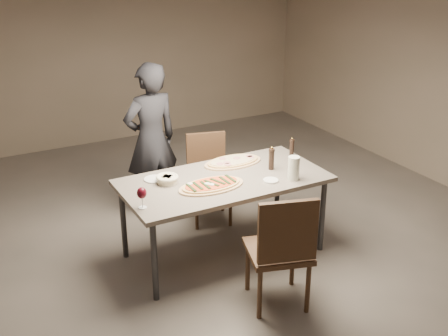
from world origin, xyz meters
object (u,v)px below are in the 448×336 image
zucchini_pizza (211,185)px  carafe (294,168)px  bread_basket (167,179)px  pepper_mill_left (271,159)px  chair_near (282,246)px  diner (151,140)px  ham_pizza (233,162)px  chair_far (208,172)px  dining_table (224,184)px

zucchini_pizza → carafe: 0.73m
carafe → bread_basket: bearing=155.8°
pepper_mill_left → carafe: size_ratio=1.03×
carafe → chair_near: size_ratio=0.21×
bread_basket → diner: bearing=76.5°
chair_near → diner: size_ratio=0.62×
ham_pizza → carafe: (0.28, -0.58, 0.09)m
pepper_mill_left → chair_near: chair_near is taller
chair_near → chair_far: bearing=99.6°
dining_table → chair_near: size_ratio=1.83×
zucchini_pizza → ham_pizza: 0.57m
chair_near → diner: diner is taller
ham_pizza → chair_near: size_ratio=0.58×
chair_near → dining_table: bearing=106.7°
zucchini_pizza → ham_pizza: (0.42, 0.38, -0.00)m
carafe → dining_table: bearing=150.0°
pepper_mill_left → chair_near: bearing=-117.9°
diner → ham_pizza: bearing=113.2°
chair_far → bread_basket: bearing=55.4°
ham_pizza → pepper_mill_left: 0.38m
bread_basket → chair_far: chair_far is taller
pepper_mill_left → chair_far: size_ratio=0.25×
bread_basket → pepper_mill_left: 0.97m
dining_table → carafe: (0.52, -0.30, 0.16)m
chair_far → ham_pizza: bearing=109.4°
carafe → ham_pizza: bearing=115.9°
carafe → diner: size_ratio=0.13×
dining_table → ham_pizza: size_ratio=3.15×
carafe → zucchini_pizza: bearing=164.4°
diner → bread_basket: bearing=69.4°
dining_table → chair_near: bearing=-90.3°
dining_table → ham_pizza: bearing=48.6°
zucchini_pizza → diner: size_ratio=0.37×
ham_pizza → pepper_mill_left: (0.24, -0.29, 0.09)m
diner → chair_far: bearing=132.7°
ham_pizza → chair_far: chair_far is taller
carafe → chair_far: bearing=107.0°
ham_pizza → carafe: size_ratio=2.71×
dining_table → diner: bearing=102.4°
pepper_mill_left → dining_table: bearing=178.0°
pepper_mill_left → chair_far: pepper_mill_left is taller
carafe → chair_far: (-0.31, 1.03, -0.36)m
carafe → pepper_mill_left: bearing=98.9°
pepper_mill_left → diner: bearing=122.7°
zucchini_pizza → carafe: size_ratio=2.80×
ham_pizza → pepper_mill_left: pepper_mill_left is taller
ham_pizza → chair_far: (-0.03, 0.45, -0.27)m
ham_pizza → chair_near: (-0.25, -1.20, -0.21)m
chair_near → chair_far: (0.21, 1.65, -0.06)m
carafe → chair_far: size_ratio=0.24×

